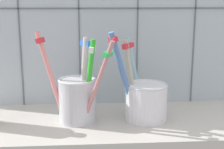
{
  "coord_description": "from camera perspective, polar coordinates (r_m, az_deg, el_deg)",
  "views": [
    {
      "loc": [
        -4.14,
        -61.43,
        25.47
      ],
      "look_at": [
        0.0,
        -0.41,
        11.34
      ],
      "focal_mm": 52.85,
      "sensor_mm": 36.0,
      "label": 1
    }
  ],
  "objects": [
    {
      "name": "toothbrush_cup_right",
      "position": [
        0.65,
        5.7,
        -4.33
      ],
      "size": [
        12.01,
        11.65,
        17.8
      ],
      "color": "white",
      "rests_on": "counter_slab"
    },
    {
      "name": "tile_wall_back",
      "position": [
        0.74,
        -0.67,
        10.7
      ],
      "size": [
        64.0,
        2.2,
        45.0
      ],
      "color": "#B2C1CC",
      "rests_on": "ground"
    },
    {
      "name": "toothbrush_cup_left",
      "position": [
        0.64,
        -6.0,
        -3.93
      ],
      "size": [
        14.97,
        9.43,
        17.55
      ],
      "color": "silver",
      "rests_on": "counter_slab"
    },
    {
      "name": "counter_slab",
      "position": [
        0.66,
        -0.02,
        -8.66
      ],
      "size": [
        64.0,
        22.0,
        2.0
      ],
      "primitive_type": "cube",
      "color": "#BCB7AD",
      "rests_on": "ground"
    }
  ]
}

